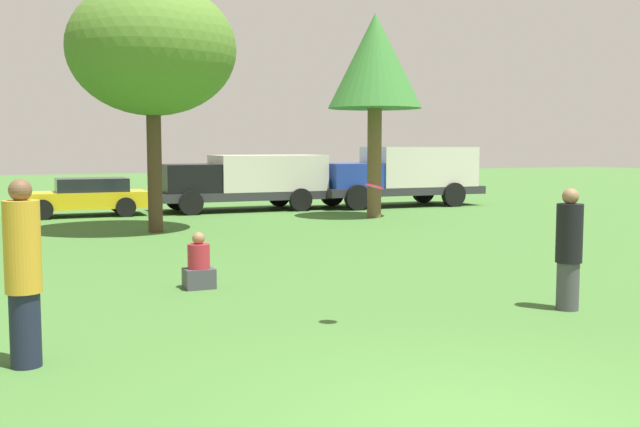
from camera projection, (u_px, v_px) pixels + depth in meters
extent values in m
cylinder|color=#191E33|center=(25.00, 330.00, 7.51)|extent=(0.31, 0.31, 0.78)
cylinder|color=#BF8C26|center=(22.00, 247.00, 7.43)|extent=(0.37, 0.37, 0.96)
sphere|color=brown|center=(20.00, 190.00, 7.38)|extent=(0.23, 0.23, 0.23)
cylinder|color=#3F3F47|center=(568.00, 286.00, 10.16)|extent=(0.31, 0.31, 0.67)
cylinder|color=black|center=(569.00, 233.00, 10.09)|extent=(0.36, 0.36, 0.82)
sphere|color=#8C6647|center=(571.00, 196.00, 10.04)|extent=(0.23, 0.23, 0.23)
cylinder|color=#F21E72|center=(374.00, 186.00, 8.95)|extent=(0.23, 0.23, 0.08)
cube|color=#3F3F47|center=(199.00, 278.00, 11.73)|extent=(0.48, 0.40, 0.32)
cylinder|color=#A52633|center=(199.00, 256.00, 11.69)|extent=(0.36, 0.36, 0.40)
sphere|color=#8C6647|center=(198.00, 238.00, 11.67)|extent=(0.20, 0.20, 0.20)
cylinder|color=#473323|center=(155.00, 164.00, 19.32)|extent=(0.38, 0.38, 3.64)
ellipsoid|color=#4C7528|center=(152.00, 49.00, 19.05)|extent=(4.42, 4.42, 3.49)
cylinder|color=brown|center=(374.00, 163.00, 23.39)|extent=(0.46, 0.46, 3.52)
cone|color=#33702D|center=(375.00, 61.00, 23.09)|extent=(3.01, 3.01, 3.01)
cube|color=gold|center=(82.00, 200.00, 24.00)|extent=(4.14, 1.83, 0.54)
cube|color=black|center=(92.00, 185.00, 24.08)|extent=(2.29, 1.59, 0.44)
cylinder|color=black|center=(43.00, 210.00, 22.72)|extent=(0.65, 0.19, 0.64)
cylinder|color=black|center=(41.00, 206.00, 24.34)|extent=(0.65, 0.19, 0.64)
cylinder|color=black|center=(126.00, 207.00, 23.71)|extent=(0.65, 0.19, 0.64)
cylinder|color=black|center=(119.00, 203.00, 25.33)|extent=(0.65, 0.19, 0.64)
cube|color=#2D2D33|center=(244.00, 195.00, 26.19)|extent=(6.36, 2.37, 0.30)
cube|color=black|center=(190.00, 178.00, 25.37)|extent=(2.06, 2.19, 0.97)
cube|color=beige|center=(267.00, 173.00, 26.46)|extent=(3.96, 2.34, 1.28)
cylinder|color=black|center=(191.00, 203.00, 24.30)|extent=(0.82, 0.25, 0.82)
cylinder|color=black|center=(177.00, 199.00, 26.38)|extent=(0.82, 0.25, 0.82)
cylinder|color=black|center=(301.00, 200.00, 25.83)|extent=(0.82, 0.25, 0.82)
cylinder|color=black|center=(279.00, 196.00, 27.92)|extent=(0.82, 0.25, 0.82)
cube|color=#2D2D33|center=(398.00, 190.00, 28.10)|extent=(6.62, 2.34, 0.30)
cube|color=#1E389E|center=(351.00, 175.00, 27.25)|extent=(2.14, 2.16, 0.91)
cube|color=beige|center=(419.00, 166.00, 28.38)|extent=(4.12, 2.30, 1.52)
cylinder|color=black|center=(357.00, 198.00, 26.19)|extent=(0.93, 0.29, 0.93)
cylinder|color=black|center=(332.00, 194.00, 28.25)|extent=(0.93, 0.29, 0.93)
cylinder|color=black|center=(454.00, 195.00, 27.79)|extent=(0.93, 0.29, 0.93)
cylinder|color=black|center=(423.00, 191.00, 29.85)|extent=(0.93, 0.29, 0.93)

